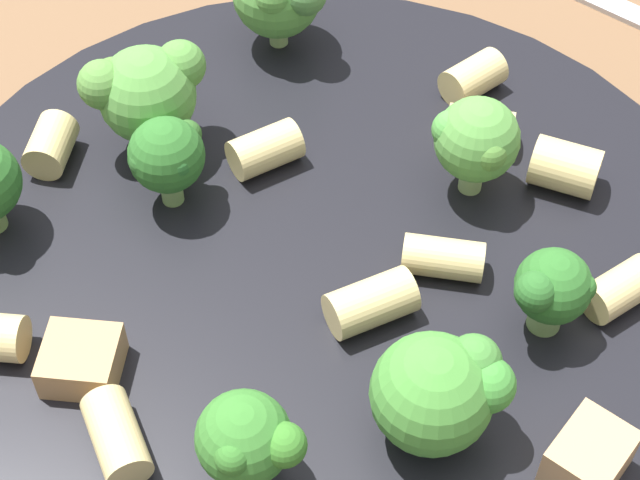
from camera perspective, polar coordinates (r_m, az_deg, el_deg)
name	(u,v)px	position (r m, az deg, el deg)	size (l,w,h in m)	color
ground_plane	(320,309)	(0.38, 0.00, -3.71)	(2.00, 2.00, 0.00)	brown
pasta_bowl	(320,280)	(0.37, 0.00, -2.15)	(0.29, 0.29, 0.03)	black
broccoli_floret_0	(552,289)	(0.33, 12.26, -2.57)	(0.03, 0.02, 0.03)	#84AD60
broccoli_floret_1	(253,441)	(0.30, -3.58, -10.64)	(0.03, 0.03, 0.04)	#9EC175
broccoli_floret_3	(476,141)	(0.37, 8.30, 5.27)	(0.03, 0.03, 0.04)	#9EC175
broccoli_floret_4	(167,156)	(0.36, -8.17, 4.45)	(0.03, 0.03, 0.04)	#84AD60
broccoli_floret_5	(439,391)	(0.30, 6.38, -8.02)	(0.04, 0.04, 0.04)	#84AD60
broccoli_floret_7	(145,91)	(0.38, -9.33, 7.86)	(0.04, 0.04, 0.04)	#9EC175
rigatoni_0	(473,77)	(0.41, 8.17, 8.58)	(0.01, 0.01, 0.02)	#E0C67F
rigatoni_1	(620,289)	(0.35, 15.73, -2.54)	(0.01, 0.01, 0.02)	#E0C67F
rigatoni_2	(480,128)	(0.39, 8.52, 5.93)	(0.02, 0.02, 0.02)	#E0C67F
rigatoni_3	(565,167)	(0.38, 12.94, 3.82)	(0.02, 0.02, 0.02)	#E0C67F
rigatoni_4	(443,258)	(0.35, 6.58, -0.95)	(0.01, 0.01, 0.03)	#E0C67F
rigatoni_5	(51,145)	(0.40, -14.17, 4.94)	(0.02, 0.02, 0.02)	#E0C67F
rigatoni_6	(371,303)	(0.34, 2.74, -3.37)	(0.02, 0.02, 0.03)	#E0C67F
rigatoni_7	(265,149)	(0.38, -2.95, 4.84)	(0.02, 0.02, 0.02)	#E0C67F
rigatoni_9	(116,437)	(0.32, -10.80, -10.26)	(0.01, 0.01, 0.03)	#E0C67F
chicken_chunk_0	(589,458)	(0.32, 14.14, -11.22)	(0.02, 0.02, 0.02)	tan
chicken_chunk_1	(82,361)	(0.33, -12.60, -6.30)	(0.02, 0.02, 0.01)	tan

